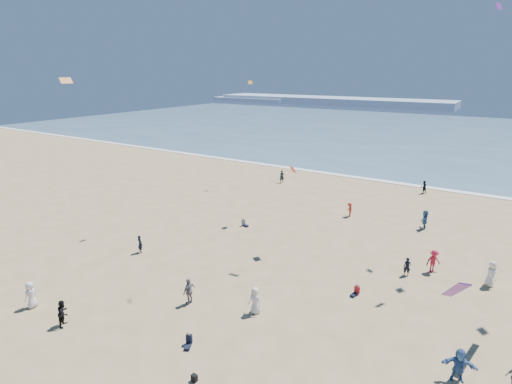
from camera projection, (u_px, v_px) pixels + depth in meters
The scene contains 9 objects.
ground at pixel (138, 380), 20.19m from camera, with size 220.00×220.00×0.00m, color tan.
ocean at pixel (441, 135), 96.92m from camera, with size 220.00×100.00×0.06m, color #476B84.
surf_line at pixel (384, 181), 56.53m from camera, with size 220.00×1.20×0.08m, color white.
headland_far at pixel (329, 101), 187.82m from camera, with size 110.00×20.00×3.20m, color #7A8EA8.
headland_near at pixel (252, 100), 204.47m from camera, with size 40.00×14.00×2.00m, color #7A8EA8.
standing_flyers at pixel (348, 264), 30.40m from camera, with size 28.84×44.09×1.94m.
seated_group at pixel (214, 331), 23.38m from camera, with size 14.85×28.10×0.84m.
black_backpack at pixel (194, 378), 20.10m from camera, with size 0.30×0.22×0.38m, color black.
kites_aloft at pixel (422, 71), 20.85m from camera, with size 34.81×41.29×28.90m.
Camera 1 is at (13.92, -10.76, 15.01)m, focal length 28.00 mm.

